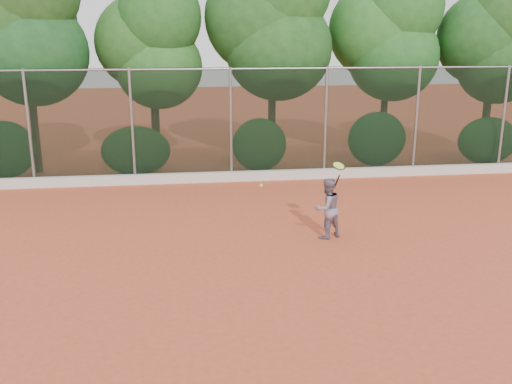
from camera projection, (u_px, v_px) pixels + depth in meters
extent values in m
plane|color=#C9512F|center=(262.00, 265.00, 11.40)|extent=(80.00, 80.00, 0.00)
cube|color=silver|center=(232.00, 176.00, 17.88)|extent=(24.00, 0.20, 0.30)
imported|color=slate|center=(327.00, 208.00, 12.79)|extent=(0.83, 0.75, 1.38)
cube|color=black|center=(231.00, 125.00, 17.62)|extent=(24.00, 0.01, 3.50)
cylinder|color=gray|center=(230.00, 69.00, 17.16)|extent=(24.00, 0.06, 0.06)
cylinder|color=gray|center=(29.00, 129.00, 16.87)|extent=(0.09, 0.09, 3.50)
cylinder|color=gray|center=(132.00, 127.00, 17.25)|extent=(0.09, 0.09, 3.50)
cylinder|color=gray|center=(231.00, 125.00, 17.62)|extent=(0.09, 0.09, 3.50)
cylinder|color=gray|center=(325.00, 123.00, 18.00)|extent=(0.09, 0.09, 3.50)
cylinder|color=gray|center=(416.00, 121.00, 18.37)|extent=(0.09, 0.09, 3.50)
cylinder|color=gray|center=(503.00, 119.00, 18.74)|extent=(0.09, 0.09, 3.50)
cylinder|color=#48301B|center=(35.00, 129.00, 18.73)|extent=(0.24, 0.24, 2.90)
ellipsoid|color=#256127|center=(33.00, 52.00, 18.00)|extent=(3.50, 2.90, 3.40)
ellipsoid|color=#2F6125|center=(15.00, 20.00, 17.96)|extent=(3.80, 3.10, 3.70)
cylinder|color=#3C2617|center=(156.00, 132.00, 19.67)|extent=(0.28, 0.28, 2.40)
ellipsoid|color=#255C1F|center=(159.00, 67.00, 19.00)|extent=(2.90, 2.40, 2.80)
ellipsoid|color=#23521C|center=(143.00, 42.00, 19.01)|extent=(3.20, 2.70, 3.10)
ellipsoid|color=#1D501B|center=(160.00, 17.00, 18.40)|extent=(2.70, 2.30, 2.90)
cylinder|color=#412919|center=(272.00, 122.00, 19.80)|extent=(0.26, 0.26, 3.00)
ellipsoid|color=#2F6928|center=(279.00, 48.00, 19.06)|extent=(3.60, 3.00, 3.50)
ellipsoid|color=#2F6C29|center=(263.00, 17.00, 19.01)|extent=(3.90, 3.20, 3.80)
cylinder|color=#482D1B|center=(383.00, 123.00, 20.54)|extent=(0.24, 0.24, 2.70)
ellipsoid|color=#1D571E|center=(394.00, 57.00, 19.84)|extent=(3.20, 2.70, 3.10)
ellipsoid|color=#235D20|center=(378.00, 30.00, 19.82)|extent=(3.50, 2.90, 3.40)
ellipsoid|color=#1E581E|center=(401.00, 5.00, 19.30)|extent=(3.00, 2.50, 3.10)
cylinder|color=#49341C|center=(485.00, 126.00, 20.65)|extent=(0.28, 0.28, 2.50)
ellipsoid|color=#2D6125|center=(499.00, 62.00, 19.97)|extent=(3.00, 2.50, 2.90)
ellipsoid|color=#2B6627|center=(483.00, 39.00, 19.98)|extent=(3.30, 2.80, 3.20)
ellipsoid|color=#306526|center=(508.00, 15.00, 19.46)|extent=(2.80, 2.40, 3.00)
ellipsoid|color=#276125|center=(5.00, 149.00, 17.71)|extent=(1.90, 1.00, 1.80)
ellipsoid|color=#2F6125|center=(136.00, 151.00, 18.25)|extent=(2.20, 1.16, 1.60)
ellipsoid|color=#336B29|center=(259.00, 145.00, 18.72)|extent=(1.80, 1.04, 1.76)
ellipsoid|color=#276728|center=(377.00, 139.00, 19.20)|extent=(2.00, 1.10, 1.84)
ellipsoid|color=#2D6A28|center=(488.00, 141.00, 19.74)|extent=(2.16, 1.12, 1.64)
cylinder|color=black|center=(337.00, 180.00, 12.67)|extent=(0.09, 0.17, 0.29)
torus|color=black|center=(339.00, 166.00, 12.51)|extent=(0.38, 0.37, 0.16)
cylinder|color=#D1DF41|center=(339.00, 166.00, 12.51)|extent=(0.32, 0.31, 0.12)
sphere|color=#E4F237|center=(261.00, 185.00, 12.45)|extent=(0.07, 0.07, 0.07)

